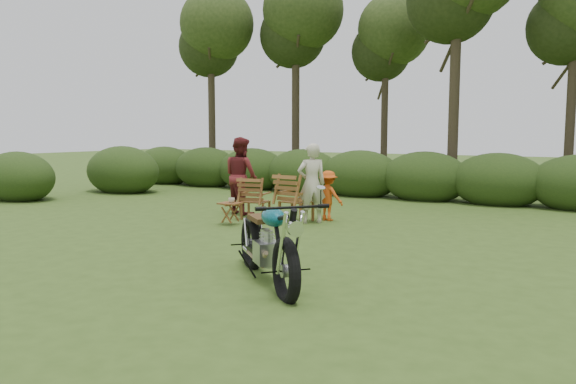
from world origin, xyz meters
The scene contains 10 objects.
ground centered at (0.00, 0.00, 0.00)m, with size 80.00×80.00×0.00m, color #334C19.
tree_line centered at (0.50, 9.74, 3.81)m, with size 22.52×11.62×8.14m.
motorcycle centered at (0.91, -0.71, 0.00)m, with size 2.34×0.89×1.34m, color #0B8599, non-canonical shape.
lawn_chair_right centered at (-1.22, 3.75, 0.00)m, with size 0.71×0.71×1.03m, color brown, non-canonical shape.
lawn_chair_left centered at (-2.17, 3.57, 0.00)m, with size 0.64×0.64×0.93m, color brown, non-canonical shape.
side_table centered at (-2.15, 2.60, 0.24)m, with size 0.46×0.38×0.47m, color brown, non-canonical shape.
cup centered at (-2.12, 2.61, 0.53)m, with size 0.14×0.14×0.11m, color beige.
adult_a centered at (-0.82, 3.70, 0.00)m, with size 0.62×0.41×1.70m, color beige.
adult_b centered at (-2.88, 4.01, 0.00)m, with size 0.89×0.69×1.82m, color maroon.
child centered at (-0.67, 4.19, 0.00)m, with size 0.71×0.41×1.10m, color #CD4C13.
Camera 1 is at (4.84, -6.75, 1.96)m, focal length 35.00 mm.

